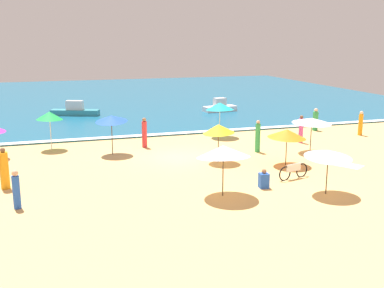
% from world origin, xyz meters
% --- Properties ---
extents(ground_plane, '(60.00, 60.00, 0.00)m').
position_xyz_m(ground_plane, '(0.00, 0.00, 0.00)').
color(ground_plane, '#E5B26B').
extents(ocean_water, '(60.00, 44.00, 0.10)m').
position_xyz_m(ocean_water, '(0.00, 28.00, 0.05)').
color(ocean_water, '#196084').
rests_on(ocean_water, ground_plane).
extents(wave_breaker_foam, '(57.00, 0.70, 0.01)m').
position_xyz_m(wave_breaker_foam, '(0.00, 6.30, 0.10)').
color(wave_breaker_foam, white).
rests_on(wave_breaker_foam, ocean_water).
extents(beach_umbrella_0, '(2.16, 2.18, 2.04)m').
position_xyz_m(beach_umbrella_0, '(4.10, -7.97, 1.79)').
color(beach_umbrella_0, '#4C3823').
rests_on(beach_umbrella_0, ground_plane).
extents(beach_umbrella_2, '(2.85, 2.86, 2.10)m').
position_xyz_m(beach_umbrella_2, '(7.53, -1.04, 1.89)').
color(beach_umbrella_2, '#4C3823').
rests_on(beach_umbrella_2, ground_plane).
extents(beach_umbrella_3, '(2.47, 2.48, 2.36)m').
position_xyz_m(beach_umbrella_3, '(-3.70, 1.99, 2.10)').
color(beach_umbrella_3, '#4C3823').
rests_on(beach_umbrella_3, ground_plane).
extents(beach_umbrella_4, '(2.33, 2.37, 2.35)m').
position_xyz_m(beach_umbrella_4, '(-0.27, -6.86, 1.97)').
color(beach_umbrella_4, '#4C3823').
rests_on(beach_umbrella_4, ground_plane).
extents(beach_umbrella_5, '(1.75, 1.74, 2.34)m').
position_xyz_m(beach_umbrella_5, '(-7.05, 4.32, 2.07)').
color(beach_umbrella_5, silver).
rests_on(beach_umbrella_5, ground_plane).
extents(beach_umbrella_6, '(2.86, 2.86, 1.97)m').
position_xyz_m(beach_umbrella_6, '(4.76, -3.16, 1.70)').
color(beach_umbrella_6, '#4C3823').
rests_on(beach_umbrella_6, ground_plane).
extents(beach_umbrella_7, '(1.99, 1.96, 2.15)m').
position_xyz_m(beach_umbrella_7, '(1.53, -1.53, 1.84)').
color(beach_umbrella_7, '#4C3823').
rests_on(beach_umbrella_7, ground_plane).
extents(beach_umbrella_9, '(2.21, 2.22, 2.38)m').
position_xyz_m(beach_umbrella_9, '(3.99, 4.72, 2.10)').
color(beach_umbrella_9, silver).
rests_on(beach_umbrella_9, ground_plane).
extents(parked_bicycle, '(1.78, 0.51, 0.76)m').
position_xyz_m(parked_bicycle, '(3.88, -5.53, 0.38)').
color(parked_bicycle, black).
rests_on(parked_bicycle, ground_plane).
extents(beachgoer_0, '(0.42, 0.42, 1.69)m').
position_xyz_m(beachgoer_0, '(13.47, 2.25, 0.81)').
color(beachgoer_0, orange).
rests_on(beachgoer_0, ground_plane).
extents(beachgoer_1, '(0.31, 0.31, 1.91)m').
position_xyz_m(beachgoer_1, '(4.56, -0.07, 0.91)').
color(beachgoer_1, green).
rests_on(beachgoer_1, ground_plane).
extents(beachgoer_3, '(0.40, 0.40, 1.85)m').
position_xyz_m(beachgoer_3, '(-1.55, 3.14, 0.89)').
color(beachgoer_3, red).
rests_on(beachgoer_3, ground_plane).
extents(beachgoer_4, '(0.46, 0.46, 0.89)m').
position_xyz_m(beachgoer_4, '(1.89, -6.39, 0.38)').
color(beachgoer_4, blue).
rests_on(beachgoer_4, ground_plane).
extents(beachgoer_5, '(0.42, 0.42, 1.63)m').
position_xyz_m(beachgoer_5, '(11.41, 4.68, 0.76)').
color(beachgoer_5, green).
rests_on(beachgoer_5, ground_plane).
extents(beachgoer_6, '(0.41, 0.41, 1.90)m').
position_xyz_m(beachgoer_6, '(-9.22, -2.97, 0.88)').
color(beachgoer_6, orange).
rests_on(beachgoer_6, ground_plane).
extents(beachgoer_7, '(0.40, 0.40, 1.78)m').
position_xyz_m(beachgoer_7, '(8.31, 1.41, 0.86)').
color(beachgoer_7, '#D84CA5').
rests_on(beachgoer_7, ground_plane).
extents(beachgoer_8, '(0.40, 0.40, 1.59)m').
position_xyz_m(beachgoer_8, '(-8.61, -5.80, 0.77)').
color(beachgoer_8, blue).
rests_on(beachgoer_8, ground_plane).
extents(beach_towel_1, '(1.56, 1.70, 0.01)m').
position_xyz_m(beach_towel_1, '(7.88, -4.33, 0.01)').
color(beach_towel_1, white).
rests_on(beach_towel_1, ground_plane).
extents(small_boat_0, '(3.11, 1.51, 1.21)m').
position_xyz_m(small_boat_0, '(7.81, 14.68, 0.48)').
color(small_boat_0, white).
rests_on(small_boat_0, ocean_water).
extents(small_boat_1, '(4.15, 2.39, 1.26)m').
position_xyz_m(small_boat_1, '(-4.79, 16.32, 0.50)').
color(small_boat_1, teal).
rests_on(small_boat_1, ocean_water).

